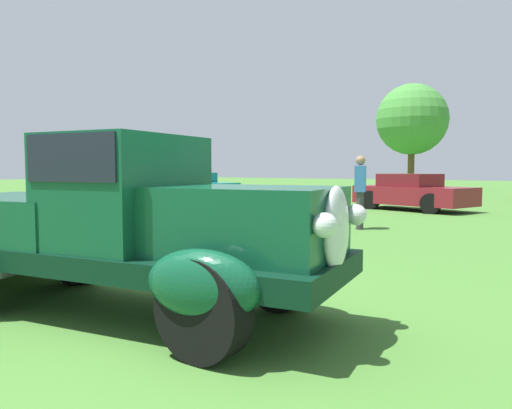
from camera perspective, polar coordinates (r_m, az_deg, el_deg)
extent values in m
plane|color=#42752D|center=(4.68, -10.78, -13.23)|extent=(120.00, 120.00, 0.00)
cube|color=black|center=(5.02, -15.51, -5.56)|extent=(4.60, 2.14, 0.20)
cube|color=#0F472D|center=(4.23, -1.91, -2.01)|extent=(1.79, 1.34, 0.60)
ellipsoid|color=silver|center=(3.92, 9.11, -2.83)|extent=(0.24, 0.54, 0.68)
cube|color=#0F472D|center=(4.88, -14.58, 1.51)|extent=(1.27, 1.53, 1.04)
cube|color=black|center=(4.87, -14.65, 5.03)|extent=(1.18, 1.55, 0.40)
cube|color=#0F472D|center=(5.87, -24.85, -1.45)|extent=(2.13, 1.70, 0.48)
ellipsoid|color=#0F472D|center=(4.90, 2.74, -5.65)|extent=(0.97, 0.50, 0.52)
ellipsoid|color=#0F472D|center=(3.63, -6.14, -9.12)|extent=(0.97, 0.50, 0.52)
ellipsoid|color=#0F472D|center=(6.38, -19.79, -3.60)|extent=(0.97, 0.50, 0.52)
sphere|color=silver|center=(4.32, 11.36, -1.15)|extent=(0.18, 0.18, 0.18)
sphere|color=silver|center=(3.48, 7.86, -2.37)|extent=(0.18, 0.18, 0.18)
cylinder|color=black|center=(4.93, 2.73, -7.71)|extent=(0.76, 0.24, 0.76)
cylinder|color=black|center=(3.68, -6.12, -11.85)|extent=(0.76, 0.24, 0.76)
cylinder|color=black|center=(6.41, -19.75, -5.20)|extent=(0.76, 0.24, 0.76)
cube|color=silver|center=(6.63, -22.50, -5.84)|extent=(0.62, 1.60, 0.12)
cylinder|color=black|center=(7.72, -23.62, -4.13)|extent=(0.66, 0.20, 0.66)
cube|color=teal|center=(21.99, -7.09, 1.76)|extent=(4.23, 2.17, 0.60)
cube|color=#146A6E|center=(22.10, -7.38, 3.07)|extent=(1.95, 1.66, 0.44)
cylinder|color=black|center=(20.58, -6.48, 1.10)|extent=(0.64, 0.22, 0.64)
cylinder|color=black|center=(22.45, -10.61, 1.31)|extent=(0.64, 0.22, 0.64)
cube|color=maroon|center=(17.51, 17.54, 1.01)|extent=(4.20, 2.77, 0.60)
cube|color=maroon|center=(17.58, 17.16, 2.66)|extent=(2.06, 1.89, 0.44)
cylinder|color=black|center=(16.23, 19.36, 0.10)|extent=(0.64, 0.22, 0.64)
cylinder|color=black|center=(17.60, 12.98, 0.52)|extent=(0.64, 0.22, 0.64)
cylinder|color=#9E998E|center=(14.71, -7.98, 0.33)|extent=(0.16, 0.16, 0.86)
cylinder|color=#9E998E|center=(14.86, -8.50, 0.36)|extent=(0.16, 0.16, 0.86)
cube|color=#2D2D33|center=(14.75, -8.27, 3.17)|extent=(0.42, 0.28, 0.60)
sphere|color=#936B4C|center=(14.75, -8.29, 4.81)|extent=(0.22, 0.22, 0.22)
cylinder|color=#383838|center=(11.63, 11.76, -0.71)|extent=(0.16, 0.16, 0.86)
cylinder|color=#383838|center=(11.83, 11.82, -0.63)|extent=(0.16, 0.16, 0.86)
cube|color=#336BB2|center=(11.70, 11.84, 2.90)|extent=(0.36, 0.46, 0.60)
sphere|color=#936B4C|center=(11.70, 11.87, 4.95)|extent=(0.22, 0.22, 0.22)
cylinder|color=brown|center=(35.56, 17.30, 4.43)|extent=(0.44, 0.44, 3.41)
sphere|color=#428938|center=(35.72, 17.41, 9.27)|extent=(4.77, 4.77, 4.77)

